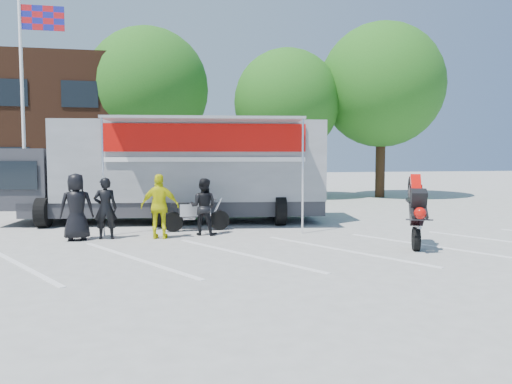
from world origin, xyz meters
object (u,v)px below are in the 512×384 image
object	(u,v)px
parked_motorcycle	(197,231)
tree_left	(148,89)
tree_mid	(287,102)
spectator_leather_b	(105,208)
spectator_leather_a	(76,207)
stunt_bike_rider	(412,246)
transporter_truck	(177,222)
flagpole	(29,79)
tree_right	(382,85)
spectator_leather_c	(203,207)
spectator_hivis	(160,206)

from	to	relation	value
parked_motorcycle	tree_left	bearing A→B (deg)	3.53
tree_mid	spectator_leather_b	size ratio (longest dim) A/B	4.62
tree_left	spectator_leather_a	bearing A→B (deg)	-98.40
spectator_leather_a	spectator_leather_b	distance (m)	0.74
tree_left	stunt_bike_rider	distance (m)	17.08
transporter_truck	parked_motorcycle	distance (m)	2.18
tree_left	transporter_truck	distance (m)	10.74
flagpole	transporter_truck	xyz separation A→B (m)	(5.22, -3.14, -5.05)
tree_right	spectator_leather_c	size ratio (longest dim) A/B	5.68
spectator_hivis	transporter_truck	bearing A→B (deg)	-90.32
parked_motorcycle	spectator_leather_c	xyz separation A→B (m)	(0.13, -0.77, 0.80)
stunt_bike_rider	tree_right	bearing A→B (deg)	89.18
spectator_leather_b	spectator_hivis	bearing A→B (deg)	170.76
tree_mid	spectator_hivis	size ratio (longest dim) A/B	4.38
spectator_leather_c	spectator_hivis	xyz separation A→B (m)	(-1.21, -0.38, 0.07)
flagpole	tree_right	distance (m)	16.88
spectator_hivis	parked_motorcycle	bearing A→B (deg)	-122.77
parked_motorcycle	stunt_bike_rider	world-z (taller)	stunt_bike_rider
spectator_leather_a	parked_motorcycle	bearing A→B (deg)	-170.13
stunt_bike_rider	spectator_leather_c	bearing A→B (deg)	172.52
spectator_hivis	tree_left	bearing A→B (deg)	-77.98
tree_right	spectator_hivis	distance (m)	16.73
flagpole	spectator_leather_b	world-z (taller)	flagpole
tree_left	tree_right	distance (m)	12.10
parked_motorcycle	spectator_hivis	bearing A→B (deg)	133.12
tree_right	spectator_leather_b	world-z (taller)	tree_right
spectator_leather_b	spectator_hivis	size ratio (longest dim) A/B	0.95
tree_mid	spectator_hivis	xyz separation A→B (m)	(-6.64, -11.42, -4.07)
transporter_truck	spectator_hivis	world-z (taller)	spectator_hivis
parked_motorcycle	spectator_leather_a	distance (m)	3.50
transporter_truck	parked_motorcycle	world-z (taller)	transporter_truck
tree_left	tree_mid	xyz separation A→B (m)	(7.00, -1.00, -0.62)
flagpole	tree_left	bearing A→B (deg)	54.72
tree_mid	tree_left	bearing A→B (deg)	171.87
tree_mid	spectator_leather_a	xyz separation A→B (m)	(-8.81, -11.24, -4.05)
flagpole	tree_mid	distance (m)	12.31
transporter_truck	spectator_leather_c	world-z (taller)	transporter_truck
stunt_bike_rider	spectator_leather_a	size ratio (longest dim) A/B	1.09
tree_right	spectator_leather_c	distance (m)	15.67
spectator_leather_b	tree_mid	bearing A→B (deg)	-126.07
tree_right	spectator_leather_a	bearing A→B (deg)	-142.13
flagpole	parked_motorcycle	bearing A→B (deg)	-42.83
stunt_bike_rider	tree_mid	bearing A→B (deg)	109.60
parked_motorcycle	spectator_leather_a	xyz separation A→B (m)	(-3.24, -0.97, 0.89)
parked_motorcycle	spectator_leather_a	bearing A→B (deg)	102.90
spectator_leather_a	spectator_hivis	xyz separation A→B (m)	(2.16, -0.18, -0.02)
tree_right	stunt_bike_rider	bearing A→B (deg)	-112.49
spectator_leather_a	spectator_leather_b	size ratio (longest dim) A/B	1.07
tree_mid	spectator_hivis	world-z (taller)	tree_mid
spectator_leather_b	spectator_leather_c	size ratio (longest dim) A/B	1.04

